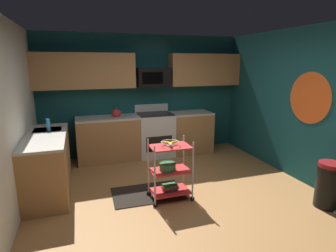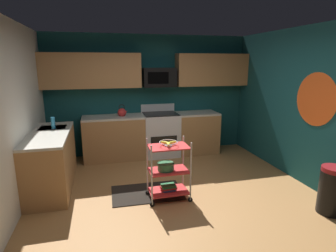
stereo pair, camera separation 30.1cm
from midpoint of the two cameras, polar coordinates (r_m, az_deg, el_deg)
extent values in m
cube|color=#A87542|center=(4.27, 0.78, -15.35)|extent=(4.40, 4.80, 0.04)
cube|color=#14474C|center=(6.14, -6.61, 6.36)|extent=(4.52, 0.06, 2.60)
cube|color=silver|center=(3.76, -33.29, -0.06)|extent=(0.06, 4.80, 2.60)
cube|color=#14474C|center=(5.00, 25.81, 3.59)|extent=(0.06, 4.80, 2.60)
cylinder|color=#E5591E|center=(4.95, 25.85, 5.26)|extent=(0.00, 0.84, 0.84)
cube|color=#B27F4C|center=(5.99, -5.75, -2.18)|extent=(2.93, 0.60, 0.88)
cube|color=beige|center=(5.89, -5.85, 2.14)|extent=(2.93, 0.60, 0.04)
cube|color=#B27F4C|center=(4.82, -25.35, -7.28)|extent=(0.60, 1.69, 0.88)
cube|color=beige|center=(4.69, -25.90, -1.99)|extent=(0.60, 1.69, 0.04)
cube|color=#B7BABC|center=(5.08, -25.29, -1.54)|extent=(0.44, 0.36, 0.16)
cube|color=white|center=(6.02, -4.14, -1.87)|extent=(0.76, 0.64, 0.92)
cube|color=black|center=(5.75, -3.33, -3.73)|extent=(0.56, 0.01, 0.32)
cube|color=white|center=(6.18, -4.88, 3.73)|extent=(0.76, 0.06, 0.18)
cube|color=black|center=(5.92, -4.21, 2.53)|extent=(0.72, 0.60, 0.02)
cube|color=#B27F4C|center=(5.79, -18.41, 10.84)|extent=(1.97, 0.33, 0.70)
cube|color=#B27F4C|center=(6.35, 6.24, 11.57)|extent=(1.63, 0.33, 0.70)
cube|color=black|center=(5.93, -4.60, 10.04)|extent=(0.70, 0.38, 0.40)
cube|color=black|center=(5.73, -4.73, 9.93)|extent=(0.44, 0.01, 0.24)
cylinder|color=silver|center=(3.87, -5.02, -10.40)|extent=(0.02, 0.02, 0.88)
cylinder|color=black|center=(4.07, -4.89, -16.09)|extent=(0.07, 0.02, 0.07)
cylinder|color=silver|center=(4.03, 3.04, -9.40)|extent=(0.02, 0.02, 0.88)
cylinder|color=black|center=(4.22, 2.97, -14.93)|extent=(0.07, 0.02, 0.07)
cylinder|color=silver|center=(4.21, -6.20, -8.46)|extent=(0.02, 0.02, 0.88)
cylinder|color=black|center=(4.39, -6.05, -13.81)|extent=(0.07, 0.02, 0.07)
cylinder|color=silver|center=(4.35, 1.26, -7.63)|extent=(0.02, 0.02, 0.88)
cylinder|color=black|center=(4.52, 1.23, -12.85)|extent=(0.07, 0.02, 0.07)
cube|color=red|center=(4.25, -1.65, -13.39)|extent=(0.58, 0.37, 0.02)
cube|color=red|center=(4.11, -1.68, -9.27)|extent=(0.58, 0.37, 0.02)
cube|color=red|center=(3.99, -1.72, -4.35)|extent=(0.58, 0.37, 0.02)
torus|color=silver|center=(3.97, -1.72, -3.40)|extent=(0.27, 0.27, 0.01)
cylinder|color=silver|center=(3.98, -1.72, -4.09)|extent=(0.12, 0.12, 0.02)
ellipsoid|color=yellow|center=(4.00, -1.13, -3.49)|extent=(0.17, 0.09, 0.04)
ellipsoid|color=yellow|center=(3.99, -2.37, -3.52)|extent=(0.15, 0.14, 0.04)
ellipsoid|color=yellow|center=(3.92, -1.68, -3.82)|extent=(0.08, 0.17, 0.04)
cylinder|color=#387F4C|center=(4.08, -2.23, -8.52)|extent=(0.24, 0.24, 0.11)
torus|color=#387F4C|center=(4.06, -2.23, -7.81)|extent=(0.25, 0.25, 0.01)
cube|color=#1E4C8C|center=(4.24, -1.65, -13.10)|extent=(0.19, 0.14, 0.03)
cube|color=#B22626|center=(4.23, -1.66, -12.74)|extent=(0.24, 0.16, 0.03)
cube|color=#26723F|center=(4.21, -1.66, -12.35)|extent=(0.22, 0.17, 0.03)
sphere|color=red|center=(5.77, -12.21, 2.61)|extent=(0.18, 0.18, 0.18)
sphere|color=black|center=(5.75, -12.25, 3.46)|extent=(0.03, 0.03, 0.03)
cone|color=red|center=(5.77, -11.42, 2.84)|extent=(0.09, 0.04, 0.06)
torus|color=black|center=(5.75, -12.27, 3.71)|extent=(0.12, 0.01, 0.12)
cylinder|color=#2D8CBF|center=(4.94, -25.29, 0.21)|extent=(0.06, 0.06, 0.20)
cylinder|color=black|center=(4.49, 28.79, -11.09)|extent=(0.34, 0.34, 0.60)
cylinder|color=maroon|center=(4.37, 29.26, -7.12)|extent=(0.33, 0.33, 0.06)
cube|color=black|center=(4.45, -6.20, -13.80)|extent=(1.12, 0.73, 0.01)
camera|label=1|loc=(0.15, -92.02, -0.47)|focal=29.27mm
camera|label=2|loc=(0.15, 87.98, 0.47)|focal=29.27mm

